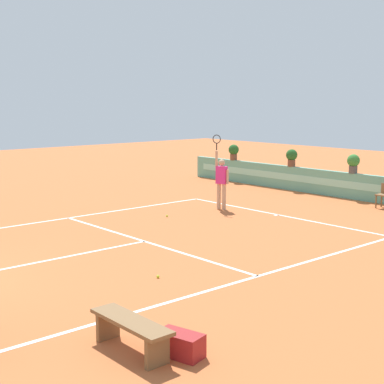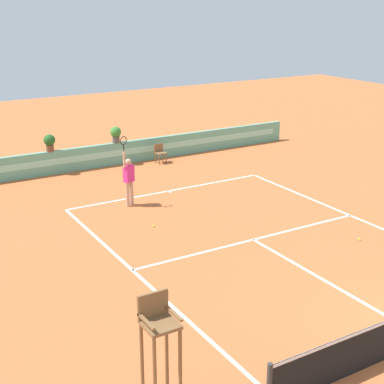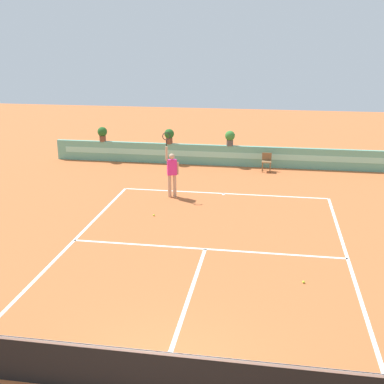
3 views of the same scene
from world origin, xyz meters
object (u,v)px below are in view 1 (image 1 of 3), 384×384
at_px(bench_courtside, 131,328).
at_px(potted_plant_centre, 353,162).
at_px(tennis_player, 221,179).
at_px(potted_plant_left, 292,157).
at_px(tennis_ball_near_baseline, 158,277).
at_px(tennis_ball_mid_court, 167,216).
at_px(potted_plant_far_left, 234,151).
at_px(gear_bag, 180,344).

height_order(bench_courtside, potted_plant_centre, potted_plant_centre).
distance_m(tennis_player, potted_plant_left, 5.37).
bearing_deg(tennis_ball_near_baseline, bench_courtside, -44.00).
height_order(tennis_ball_mid_court, potted_plant_left, potted_plant_left).
bearing_deg(potted_plant_far_left, potted_plant_left, 0.00).
distance_m(tennis_ball_near_baseline, potted_plant_centre, 12.14).
distance_m(tennis_ball_mid_court, potted_plant_far_left, 8.80).
xyz_separation_m(bench_courtside, potted_plant_far_left, (-12.01, 14.22, 1.04)).
height_order(bench_courtside, tennis_player, tennis_player).
bearing_deg(tennis_ball_near_baseline, potted_plant_centre, 104.30).
distance_m(bench_courtside, tennis_player, 11.67).
bearing_deg(tennis_ball_mid_court, gear_bag, -37.49).
xyz_separation_m(tennis_ball_near_baseline, potted_plant_centre, (-2.98, 11.69, 1.38)).
bearing_deg(potted_plant_left, tennis_player, -77.11).
relative_size(tennis_ball_mid_court, potted_plant_far_left, 0.09).
height_order(tennis_ball_mid_court, potted_plant_centre, potted_plant_centre).
xyz_separation_m(tennis_player, potted_plant_far_left, (-4.61, 5.22, 0.36)).
bearing_deg(tennis_ball_mid_court, tennis_ball_near_baseline, -40.27).
bearing_deg(bench_courtside, potted_plant_far_left, 130.17).
relative_size(tennis_player, potted_plant_centre, 3.57).
height_order(bench_courtside, gear_bag, bench_courtside).
xyz_separation_m(potted_plant_centre, potted_plant_far_left, (-6.40, 0.00, 0.00)).
relative_size(gear_bag, tennis_player, 0.27).
height_order(potted_plant_centre, potted_plant_far_left, same).
distance_m(tennis_player, tennis_ball_near_baseline, 8.10).
distance_m(gear_bag, tennis_player, 11.72).
relative_size(gear_bag, tennis_ball_mid_court, 10.29).
xyz_separation_m(tennis_ball_near_baseline, tennis_ball_mid_court, (-4.97, 4.21, 0.00)).
bearing_deg(potted_plant_far_left, gear_bag, -47.52).
xyz_separation_m(potted_plant_centre, potted_plant_left, (-2.99, 0.00, 0.00)).
distance_m(bench_courtside, potted_plant_left, 16.65).
bearing_deg(bench_courtside, gear_bag, 38.35).
relative_size(tennis_ball_mid_court, potted_plant_centre, 0.09).
bearing_deg(tennis_ball_near_baseline, tennis_player, 126.43).
bearing_deg(bench_courtside, tennis_ball_near_baseline, 136.00).
relative_size(tennis_ball_near_baseline, potted_plant_left, 0.09).
relative_size(tennis_player, potted_plant_far_left, 3.57).
bearing_deg(potted_plant_far_left, tennis_ball_near_baseline, -51.25).
xyz_separation_m(tennis_player, potted_plant_centre, (1.79, 5.22, 0.36)).
distance_m(bench_courtside, tennis_ball_mid_court, 10.16).
height_order(tennis_ball_near_baseline, potted_plant_far_left, potted_plant_far_left).
relative_size(gear_bag, potted_plant_far_left, 0.97).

